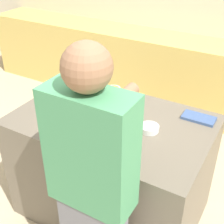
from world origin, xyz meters
TOP-DOWN VIEW (x-y plane):
  - ground_plane at (0.00, 0.00)m, footprint 12.00×12.00m
  - wall_back at (0.00, 2.24)m, footprint 8.00×0.05m
  - back_cabinet_block at (0.00, 1.91)m, footprint 6.00×0.60m
  - kitchen_island at (0.00, 0.00)m, footprint 1.41×0.92m
  - baking_tray at (-0.00, -0.12)m, footprint 0.39×0.30m
  - gingerbread_house at (0.00, -0.12)m, footprint 0.22×0.17m
  - decorative_tree at (-0.37, 0.19)m, footprint 0.16×0.16m
  - candy_bowl_far_left at (-0.54, 0.21)m, footprint 0.13×0.13m
  - candy_bowl_beside_tree at (0.29, -0.00)m, footprint 0.13×0.13m
  - candy_bowl_behind_tray at (-0.12, 0.18)m, footprint 0.10×0.10m
  - candy_bowl_front_corner at (-0.20, 0.37)m, footprint 0.12×0.12m
  - cookbook at (0.54, 0.31)m, footprint 0.23×0.12m
  - person at (0.25, -0.65)m, footprint 0.45×0.56m

SIDE VIEW (x-z plane):
  - ground_plane at x=0.00m, z-range 0.00..0.00m
  - kitchen_island at x=0.00m, z-range 0.00..0.91m
  - back_cabinet_block at x=0.00m, z-range 0.00..0.93m
  - person at x=0.25m, z-range 0.03..1.75m
  - baking_tray at x=0.00m, z-range 0.91..0.92m
  - cookbook at x=0.54m, z-range 0.91..0.93m
  - candy_bowl_far_left at x=-0.54m, z-range 0.91..0.95m
  - candy_bowl_front_corner at x=-0.20m, z-range 0.91..0.95m
  - candy_bowl_beside_tree at x=0.29m, z-range 0.91..0.95m
  - candy_bowl_behind_tray at x=-0.12m, z-range 0.91..0.96m
  - gingerbread_house at x=0.00m, z-range 0.88..1.18m
  - decorative_tree at x=-0.37m, z-range 0.91..1.29m
  - wall_back at x=0.00m, z-range 0.00..2.60m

